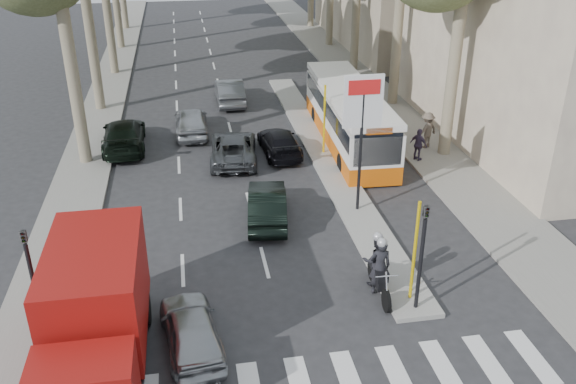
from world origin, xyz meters
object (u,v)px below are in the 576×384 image
dark_hatchback (267,204)px  city_bus (348,115)px  silver_hatchback (191,329)px  motorcycle (378,265)px  red_truck (96,312)px

dark_hatchback → city_bus: city_bus is taller
dark_hatchback → city_bus: size_ratio=0.38×
city_bus → silver_hatchback: bearing=-118.1°
dark_hatchback → motorcycle: motorcycle is taller
red_truck → city_bus: bearing=54.1°
red_truck → motorcycle: (8.28, 2.08, -0.81)m
city_bus → red_truck: bearing=-124.1°
dark_hatchback → red_truck: 9.19m
dark_hatchback → red_truck: bearing=60.4°
dark_hatchback → city_bus: 9.03m
dark_hatchback → motorcycle: (2.78, -5.22, 0.26)m
dark_hatchback → city_bus: bearing=-117.7°
red_truck → city_bus: (10.67, 14.64, -0.24)m
dark_hatchback → motorcycle: bearing=125.5°
silver_hatchback → dark_hatchback: bearing=-121.5°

